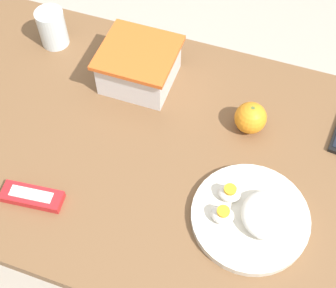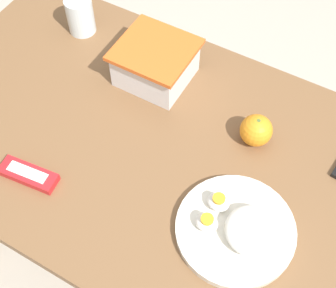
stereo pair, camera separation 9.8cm
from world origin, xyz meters
The scene contains 7 objects.
ground_plane centered at (0.00, 0.00, 0.00)m, with size 10.00×10.00×0.00m, color #B2A899.
table centered at (0.00, 0.00, 0.60)m, with size 1.19×0.68×0.70m.
food_container centered at (-0.11, 0.17, 0.75)m, with size 0.17×0.16×0.10m.
orange_fruit centered at (0.17, 0.12, 0.74)m, with size 0.07×0.07×0.07m.
rice_plate centered at (0.23, -0.10, 0.72)m, with size 0.23×0.23×0.06m.
candy_bar centered at (-0.20, -0.20, 0.71)m, with size 0.13×0.06×0.02m.
drinking_glass centered at (-0.36, 0.22, 0.75)m, with size 0.07×0.07×0.10m.
Camera 2 is at (0.29, -0.48, 1.55)m, focal length 50.00 mm.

